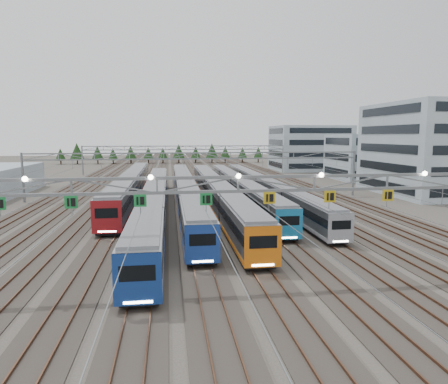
{
  "coord_description": "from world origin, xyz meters",
  "views": [
    {
      "loc": [
        -4.76,
        -27.35,
        10.67
      ],
      "look_at": [
        2.17,
        22.86,
        3.5
      ],
      "focal_mm": 32.0,
      "sensor_mm": 36.0,
      "label": 1
    }
  ],
  "objects": [
    {
      "name": "train_b",
      "position": [
        -6.75,
        26.02,
        2.16
      ],
      "size": [
        2.93,
        60.54,
        3.82
      ],
      "color": "black",
      "rests_on": "ground"
    },
    {
      "name": "depot_bldg_mid",
      "position": [
        42.47,
        64.93,
        5.5
      ],
      "size": [
        14.0,
        16.0,
        11.01
      ],
      "primitive_type": "cube",
      "color": "#90A2AC",
      "rests_on": "ground"
    },
    {
      "name": "gantry_mid",
      "position": [
        0.0,
        40.0,
        6.39
      ],
      "size": [
        56.36,
        0.36,
        8.0
      ],
      "color": "slate",
      "rests_on": "ground"
    },
    {
      "name": "train_e",
      "position": [
        6.75,
        38.12,
        2.05
      ],
      "size": [
        2.76,
        57.47,
        3.6
      ],
      "color": "black",
      "rests_on": "ground"
    },
    {
      "name": "gantry_near",
      "position": [
        -0.05,
        -0.12,
        7.09
      ],
      "size": [
        56.36,
        0.61,
        8.08
      ],
      "color": "slate",
      "rests_on": "ground"
    },
    {
      "name": "depot_bldg_north",
      "position": [
        38.97,
        93.34,
        6.84
      ],
      "size": [
        22.0,
        18.0,
        13.68
      ],
      "primitive_type": "cube",
      "color": "#90A2AC",
      "rests_on": "ground"
    },
    {
      "name": "ground",
      "position": [
        0.0,
        0.0,
        0.0
      ],
      "size": [
        400.0,
        400.0,
        0.0
      ],
      "primitive_type": "plane",
      "color": "#47423A",
      "rests_on": "ground"
    },
    {
      "name": "track_bed",
      "position": [
        0.0,
        100.0,
        1.49
      ],
      "size": [
        54.0,
        260.0,
        5.42
      ],
      "color": "#2D2823",
      "rests_on": "ground"
    },
    {
      "name": "gantry_far",
      "position": [
        0.0,
        85.0,
        6.39
      ],
      "size": [
        56.36,
        0.36,
        8.0
      ],
      "color": "slate",
      "rests_on": "ground"
    },
    {
      "name": "depot_bldg_south",
      "position": [
        42.95,
        40.0,
        8.27
      ],
      "size": [
        18.0,
        22.0,
        16.53
      ],
      "primitive_type": "cube",
      "color": "#90A2AC",
      "rests_on": "ground"
    },
    {
      "name": "train_c",
      "position": [
        -2.25,
        35.06,
        2.12
      ],
      "size": [
        2.87,
        64.0,
        3.73
      ],
      "color": "black",
      "rests_on": "ground"
    },
    {
      "name": "treeline",
      "position": [
        -7.2,
        130.12,
        4.23
      ],
      "size": [
        81.2,
        5.6,
        7.02
      ],
      "color": "#332114",
      "rests_on": "ground"
    },
    {
      "name": "train_f",
      "position": [
        11.25,
        39.18,
        1.93
      ],
      "size": [
        2.59,
        63.32,
        3.36
      ],
      "color": "black",
      "rests_on": "ground"
    },
    {
      "name": "train_a",
      "position": [
        -11.25,
        41.84,
        2.3
      ],
      "size": [
        3.14,
        55.4,
        4.09
      ],
      "color": "black",
      "rests_on": "ground"
    },
    {
      "name": "train_d",
      "position": [
        2.25,
        32.28,
        2.18
      ],
      "size": [
        2.96,
        61.62,
        3.86
      ],
      "color": "black",
      "rests_on": "ground"
    }
  ]
}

